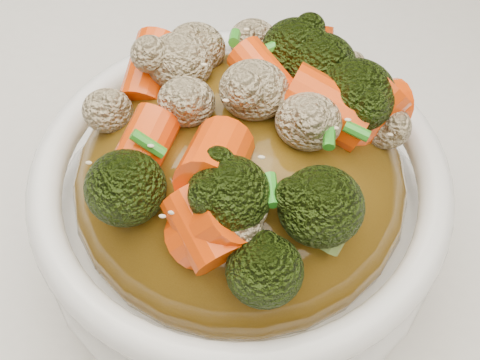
# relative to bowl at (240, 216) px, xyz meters

# --- Properties ---
(tablecloth) EXTENTS (1.20, 0.80, 0.04)m
(tablecloth) POSITION_rel_bowl_xyz_m (-0.02, 0.01, -0.06)
(tablecloth) COLOR white
(tablecloth) RESTS_ON dining_table
(bowl) EXTENTS (0.27, 0.27, 0.08)m
(bowl) POSITION_rel_bowl_xyz_m (0.00, 0.00, 0.00)
(bowl) COLOR white
(bowl) RESTS_ON tablecloth
(sauce_base) EXTENTS (0.21, 0.21, 0.09)m
(sauce_base) POSITION_rel_bowl_xyz_m (0.00, -0.00, 0.03)
(sauce_base) COLOR #5D400F
(sauce_base) RESTS_ON bowl
(carrots) EXTENTS (0.21, 0.21, 0.05)m
(carrots) POSITION_rel_bowl_xyz_m (0.00, -0.00, 0.09)
(carrots) COLOR #FF4A08
(carrots) RESTS_ON sauce_base
(broccoli) EXTENTS (0.21, 0.21, 0.04)m
(broccoli) POSITION_rel_bowl_xyz_m (0.00, -0.00, 0.09)
(broccoli) COLOR black
(broccoli) RESTS_ON sauce_base
(cauliflower) EXTENTS (0.21, 0.21, 0.03)m
(cauliflower) POSITION_rel_bowl_xyz_m (0.00, -0.00, 0.08)
(cauliflower) COLOR tan
(cauliflower) RESTS_ON sauce_base
(scallions) EXTENTS (0.16, 0.16, 0.02)m
(scallions) POSITION_rel_bowl_xyz_m (-0.00, -0.00, 0.09)
(scallions) COLOR #2E9422
(scallions) RESTS_ON sauce_base
(sesame_seeds) EXTENTS (0.19, 0.19, 0.01)m
(sesame_seeds) POSITION_rel_bowl_xyz_m (-0.00, -0.00, 0.09)
(sesame_seeds) COLOR beige
(sesame_seeds) RESTS_ON sauce_base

